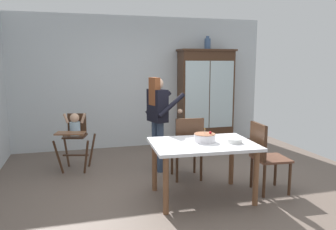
{
  "coord_description": "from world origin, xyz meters",
  "views": [
    {
      "loc": [
        -1.36,
        -4.22,
        1.76
      ],
      "look_at": [
        0.03,
        0.7,
        0.95
      ],
      "focal_mm": 35.44,
      "sensor_mm": 36.0,
      "label": 1
    }
  ],
  "objects_px": {
    "high_chair_with_toddler": "(75,131)",
    "ceramic_vase": "(208,44)",
    "birthday_cake": "(205,138)",
    "serving_bowl": "(235,141)",
    "dining_chair_far_side": "(188,144)",
    "dining_chair_right_end": "(264,153)",
    "dining_table": "(203,150)",
    "china_cabinet": "(206,97)",
    "adult_person": "(158,112)"
  },
  "relations": [
    {
      "from": "high_chair_with_toddler",
      "to": "ceramic_vase",
      "type": "bearing_deg",
      "value": 36.39
    },
    {
      "from": "china_cabinet",
      "to": "dining_table",
      "type": "xyz_separation_m",
      "value": [
        -1.14,
        -2.71,
        -0.39
      ]
    },
    {
      "from": "ceramic_vase",
      "to": "birthday_cake",
      "type": "relative_size",
      "value": 0.96
    },
    {
      "from": "ceramic_vase",
      "to": "dining_chair_far_side",
      "type": "distance_m",
      "value": 2.82
    },
    {
      "from": "high_chair_with_toddler",
      "to": "adult_person",
      "type": "xyz_separation_m",
      "value": [
        1.3,
        -0.39,
        0.31
      ]
    },
    {
      "from": "china_cabinet",
      "to": "dining_chair_far_side",
      "type": "xyz_separation_m",
      "value": [
        -1.1,
        -2.03,
        -0.47
      ]
    },
    {
      "from": "serving_bowl",
      "to": "ceramic_vase",
      "type": "bearing_deg",
      "value": 74.73
    },
    {
      "from": "serving_bowl",
      "to": "birthday_cake",
      "type": "bearing_deg",
      "value": 154.2
    },
    {
      "from": "high_chair_with_toddler",
      "to": "serving_bowl",
      "type": "xyz_separation_m",
      "value": [
        1.97,
        -1.76,
        0.11
      ]
    },
    {
      "from": "high_chair_with_toddler",
      "to": "birthday_cake",
      "type": "height_order",
      "value": "high_chair_with_toddler"
    },
    {
      "from": "dining_chair_far_side",
      "to": "ceramic_vase",
      "type": "bearing_deg",
      "value": -113.99
    },
    {
      "from": "high_chair_with_toddler",
      "to": "dining_chair_right_end",
      "type": "xyz_separation_m",
      "value": [
        2.46,
        -1.68,
        -0.1
      ]
    },
    {
      "from": "ceramic_vase",
      "to": "high_chair_with_toddler",
      "type": "height_order",
      "value": "ceramic_vase"
    },
    {
      "from": "adult_person",
      "to": "dining_chair_far_side",
      "type": "xyz_separation_m",
      "value": [
        0.32,
        -0.55,
        -0.41
      ]
    },
    {
      "from": "birthday_cake",
      "to": "dining_table",
      "type": "bearing_deg",
      "value": -136.1
    },
    {
      "from": "serving_bowl",
      "to": "dining_chair_far_side",
      "type": "height_order",
      "value": "dining_chair_far_side"
    },
    {
      "from": "china_cabinet",
      "to": "dining_chair_right_end",
      "type": "relative_size",
      "value": 2.12
    },
    {
      "from": "adult_person",
      "to": "dining_chair_right_end",
      "type": "relative_size",
      "value": 1.59
    },
    {
      "from": "china_cabinet",
      "to": "birthday_cake",
      "type": "relative_size",
      "value": 7.28
    },
    {
      "from": "ceramic_vase",
      "to": "high_chair_with_toddler",
      "type": "distance_m",
      "value": 3.32
    },
    {
      "from": "china_cabinet",
      "to": "adult_person",
      "type": "xyz_separation_m",
      "value": [
        -1.43,
        -1.47,
        -0.06
      ]
    },
    {
      "from": "serving_bowl",
      "to": "dining_chair_far_side",
      "type": "bearing_deg",
      "value": 113.38
    },
    {
      "from": "adult_person",
      "to": "dining_chair_right_end",
      "type": "bearing_deg",
      "value": -154.74
    },
    {
      "from": "china_cabinet",
      "to": "serving_bowl",
      "type": "distance_m",
      "value": 2.95
    },
    {
      "from": "high_chair_with_toddler",
      "to": "dining_table",
      "type": "bearing_deg",
      "value": -30.91
    },
    {
      "from": "high_chair_with_toddler",
      "to": "dining_chair_right_end",
      "type": "bearing_deg",
      "value": -19.45
    },
    {
      "from": "high_chair_with_toddler",
      "to": "serving_bowl",
      "type": "bearing_deg",
      "value": -26.8
    },
    {
      "from": "dining_chair_right_end",
      "to": "dining_chair_far_side",
      "type": "bearing_deg",
      "value": 52.99
    },
    {
      "from": "ceramic_vase",
      "to": "serving_bowl",
      "type": "bearing_deg",
      "value": -105.27
    },
    {
      "from": "high_chair_with_toddler",
      "to": "dining_table",
      "type": "height_order",
      "value": "high_chair_with_toddler"
    },
    {
      "from": "adult_person",
      "to": "china_cabinet",
      "type": "bearing_deg",
      "value": -60.87
    },
    {
      "from": "high_chair_with_toddler",
      "to": "dining_table",
      "type": "xyz_separation_m",
      "value": [
        1.59,
        -1.63,
        -0.01
      ]
    },
    {
      "from": "china_cabinet",
      "to": "dining_chair_far_side",
      "type": "relative_size",
      "value": 2.12
    },
    {
      "from": "ceramic_vase",
      "to": "dining_chair_right_end",
      "type": "xyz_separation_m",
      "value": [
        -0.29,
        -2.76,
        -1.6
      ]
    },
    {
      "from": "dining_table",
      "to": "serving_bowl",
      "type": "xyz_separation_m",
      "value": [
        0.39,
        -0.13,
        0.13
      ]
    },
    {
      "from": "high_chair_with_toddler",
      "to": "dining_chair_far_side",
      "type": "relative_size",
      "value": 0.99
    },
    {
      "from": "dining_chair_far_side",
      "to": "dining_chair_right_end",
      "type": "xyz_separation_m",
      "value": [
        0.84,
        -0.73,
        0.0
      ]
    },
    {
      "from": "china_cabinet",
      "to": "dining_chair_right_end",
      "type": "distance_m",
      "value": 2.81
    },
    {
      "from": "high_chair_with_toddler",
      "to": "adult_person",
      "type": "relative_size",
      "value": 0.62
    },
    {
      "from": "dining_table",
      "to": "dining_chair_far_side",
      "type": "relative_size",
      "value": 1.43
    },
    {
      "from": "adult_person",
      "to": "serving_bowl",
      "type": "bearing_deg",
      "value": -170.5
    },
    {
      "from": "china_cabinet",
      "to": "ceramic_vase",
      "type": "bearing_deg",
      "value": 9.48
    },
    {
      "from": "adult_person",
      "to": "serving_bowl",
      "type": "height_order",
      "value": "adult_person"
    },
    {
      "from": "dining_table",
      "to": "serving_bowl",
      "type": "height_order",
      "value": "serving_bowl"
    },
    {
      "from": "ceramic_vase",
      "to": "dining_table",
      "type": "relative_size",
      "value": 0.2
    },
    {
      "from": "birthday_cake",
      "to": "serving_bowl",
      "type": "height_order",
      "value": "birthday_cake"
    },
    {
      "from": "ceramic_vase",
      "to": "birthday_cake",
      "type": "bearing_deg",
      "value": -112.77
    },
    {
      "from": "birthday_cake",
      "to": "dining_chair_far_side",
      "type": "xyz_separation_m",
      "value": [
        -0.0,
        0.64,
        -0.24
      ]
    },
    {
      "from": "ceramic_vase",
      "to": "serving_bowl",
      "type": "distance_m",
      "value": 3.26
    },
    {
      "from": "birthday_cake",
      "to": "dining_chair_far_side",
      "type": "bearing_deg",
      "value": 90.34
    }
  ]
}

